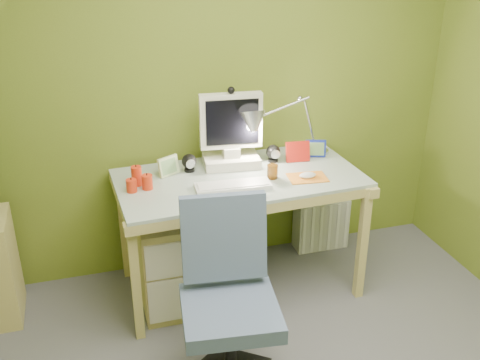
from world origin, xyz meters
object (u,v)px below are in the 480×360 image
object	(u,v)px
desk	(239,233)
radiator	(321,223)
monitor	(231,126)
task_chair	(230,310)
desk_lamp	(300,112)

from	to	relation	value
desk	radiator	world-z (taller)	desk
desk	monitor	xyz separation A→B (m)	(-0.00, 0.18, 0.65)
desk	radiator	bearing A→B (deg)	20.41
task_chair	radiator	xyz separation A→B (m)	(0.99, 1.13, -0.28)
desk	task_chair	xyz separation A→B (m)	(-0.29, -0.83, 0.08)
monitor	desk_lamp	distance (m)	0.45
desk	monitor	world-z (taller)	monitor
monitor	task_chair	distance (m)	1.19
desk_lamp	radiator	xyz separation A→B (m)	(0.25, 0.12, -0.89)
monitor	desk_lamp	xyz separation A→B (m)	(0.45, 0.00, 0.04)
monitor	desk_lamp	world-z (taller)	desk_lamp
monitor	radiator	distance (m)	1.11
task_chair	desk	bearing A→B (deg)	77.72
task_chair	desk_lamp	bearing A→B (deg)	60.77
desk	task_chair	size ratio (longest dim) A/B	1.54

